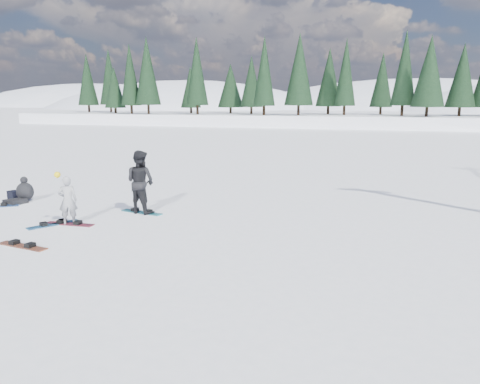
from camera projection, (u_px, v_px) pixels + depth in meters
name	position (u px, v px, depth m)	size (l,w,h in m)	color
ground	(91.00, 230.00, 13.33)	(420.00, 420.00, 0.00)	white
alpine_backdrop	(332.00, 141.00, 197.07)	(412.50, 227.00, 53.20)	white
snowboarder_woman	(68.00, 200.00, 13.71)	(0.63, 0.57, 1.60)	#9C9BA0
snowboarder_man	(140.00, 182.00, 15.09)	(1.00, 0.78, 2.05)	black
seated_rider	(24.00, 192.00, 16.91)	(0.82, 1.18, 0.91)	black
gear_bag	(14.00, 195.00, 17.39)	(0.45, 0.30, 0.30)	black
snowboard_woman	(69.00, 224.00, 13.85)	(1.50, 0.28, 0.03)	maroon
snowboard_man	(142.00, 212.00, 15.29)	(1.50, 0.28, 0.03)	teal
snowboard_loose_b	(22.00, 246.00, 11.79)	(1.50, 0.28, 0.03)	brown
snowboard_loose_a	(54.00, 225.00, 13.81)	(1.50, 0.28, 0.03)	#195B8E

